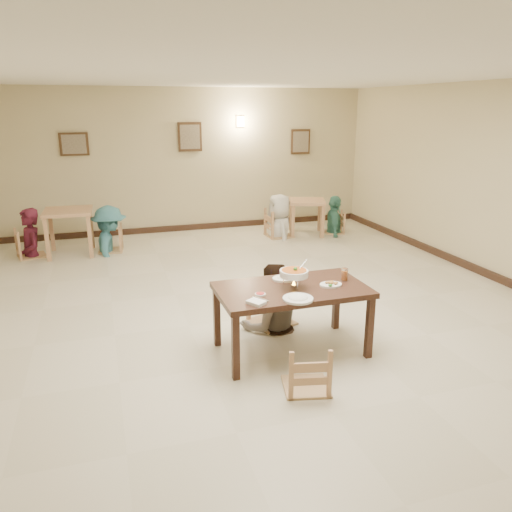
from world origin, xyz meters
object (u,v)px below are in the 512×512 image
object	(u,v)px
bg_diner_c	(280,194)
bg_diner_d	(335,196)
bg_table_right	(307,206)
bg_diner_b	(107,206)
bg_table_left	(68,217)
main_table	(292,294)
curry_warmer	(294,273)
bg_chair_rl	(279,211)
drink_glass	(344,275)
bg_chair_ll	(29,231)
main_diner	(272,264)
chair_near	(307,345)
bg_diner_a	(26,209)
chair_far	(272,285)
bg_chair_lr	(109,227)
bg_chair_rr	(335,213)

from	to	relation	value
bg_diner_c	bg_diner_d	distance (m)	1.24
bg_table_right	bg_diner_c	size ratio (longest dim) A/B	0.53
bg_table_right	bg_diner_b	xyz separation A→B (m)	(-4.02, -0.10, 0.26)
bg_table_left	main_table	bearing A→B (deg)	-62.71
curry_warmer	bg_chair_rl	size ratio (longest dim) A/B	0.32
drink_glass	bg_diner_b	size ratio (longest dim) A/B	0.08
bg_diner_d	bg_table_right	bearing A→B (deg)	104.68
curry_warmer	bg_chair_ll	world-z (taller)	curry_warmer
main_diner	bg_diner_d	bearing A→B (deg)	-122.90
curry_warmer	bg_diner_c	world-z (taller)	bg_diner_c
main_table	chair_near	xyz separation A→B (m)	(-0.14, -0.75, -0.21)
main_diner	bg_diner_d	world-z (taller)	main_diner
bg_table_left	bg_diner_d	world-z (taller)	bg_diner_d
main_diner	curry_warmer	bearing A→B (deg)	92.46
main_table	curry_warmer	bearing A→B (deg)	-46.79
chair_near	bg_diner_a	size ratio (longest dim) A/B	0.52
bg_table_right	chair_far	bearing A→B (deg)	-118.36
main_table	chair_near	size ratio (longest dim) A/B	1.75
bg_chair_lr	bg_diner_b	distance (m)	0.40
bg_chair_rr	bg_diner_c	bearing A→B (deg)	-76.03
bg_chair_rl	bg_chair_rr	xyz separation A→B (m)	(1.23, -0.05, -0.11)
main_table	bg_table_left	size ratio (longest dim) A/B	1.88
bg_chair_rl	bg_diner_d	size ratio (longest dim) A/B	0.68
chair_far	bg_chair_ll	size ratio (longest dim) A/B	1.05
chair_near	bg_chair_ll	size ratio (longest dim) A/B	0.94
chair_far	bg_chair_ll	xyz separation A→B (m)	(-3.18, 4.04, -0.02)
bg_table_right	bg_chair_rl	bearing A→B (deg)	-179.39
bg_chair_ll	bg_diner_d	xyz separation A→B (m)	(6.01, -0.01, 0.31)
chair_near	bg_diner_b	bearing A→B (deg)	-60.73
bg_table_right	bg_table_left	bearing A→B (deg)	-178.86
drink_glass	bg_table_left	world-z (taller)	drink_glass
bg_chair_rr	chair_near	bearing A→B (deg)	-11.93
bg_diner_a	bg_diner_c	xyz separation A→B (m)	(4.77, 0.05, 0.00)
main_diner	bg_chair_ll	world-z (taller)	main_diner
bg_table_left	chair_far	bearing A→B (deg)	-58.01
bg_chair_ll	bg_chair_rr	bearing A→B (deg)	-104.74
bg_table_left	bg_diner_c	distance (m)	4.09
bg_diner_b	bg_diner_c	bearing A→B (deg)	-85.64
bg_chair_ll	bg_chair_rr	distance (m)	6.01
chair_near	main_diner	world-z (taller)	main_diner
bg_chair_lr	bg_diner_c	world-z (taller)	bg_diner_c
chair_far	bg_diner_d	world-z (taller)	bg_diner_d
curry_warmer	bg_diner_a	bearing A→B (deg)	123.24
drink_glass	bg_chair_rl	bearing A→B (deg)	78.31
drink_glass	bg_diner_d	xyz separation A→B (m)	(2.23, 4.76, -0.02)
main_diner	chair_near	bearing A→B (deg)	86.06
main_table	bg_chair_ll	size ratio (longest dim) A/B	1.65
curry_warmer	bg_chair_rl	world-z (taller)	bg_chair_rl
curry_warmer	bg_diner_c	bearing A→B (deg)	71.58
bg_diner_c	bg_chair_lr	bearing A→B (deg)	-87.47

